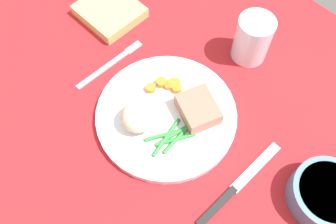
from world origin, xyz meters
TOP-DOWN VIEW (x-y plane):
  - dining_table at (0.00, 0.00)cm, footprint 120.00×90.00cm
  - dinner_plate at (0.47, -0.62)cm, footprint 26.41×26.41cm
  - meat_portion at (4.04, 3.54)cm, footprint 9.23×8.48cm
  - mashed_potatoes at (-1.90, -5.38)cm, footprint 6.30×6.70cm
  - carrot_slices at (-4.12, 3.40)cm, footprint 5.45×6.16cm
  - green_beans at (4.30, -3.22)cm, footprint 5.95×10.94cm
  - fork at (-16.80, -0.88)cm, footprint 1.44×16.60cm
  - knife at (18.17, -0.91)cm, footprint 1.70×20.50cm
  - water_glass at (0.90, 22.08)cm, footprint 7.24×7.24cm
  - salad_bowl at (29.29, 7.74)cm, footprint 11.93×11.93cm
  - napkin at (-27.47, 7.97)cm, footprint 13.27×12.11cm

SIDE VIEW (x-z plane):
  - dining_table at x=0.00cm, z-range 0.00..2.00cm
  - knife at x=18.17cm, z-range 1.88..2.52cm
  - fork at x=-16.80cm, z-range 2.00..2.40cm
  - dinner_plate at x=0.47cm, z-range 2.00..3.60cm
  - napkin at x=-27.47cm, z-range 2.00..4.37cm
  - green_beans at x=4.30cm, z-range 3.58..4.32cm
  - carrot_slices at x=-4.12cm, z-range 3.51..4.73cm
  - salad_bowl at x=29.29cm, z-range 2.28..6.62cm
  - meat_portion at x=4.04cm, z-range 3.60..6.78cm
  - mashed_potatoes at x=-1.90cm, z-range 3.60..8.62cm
  - water_glass at x=0.90cm, z-range 1.28..10.97cm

